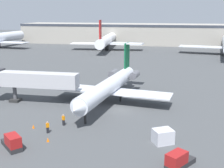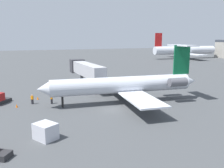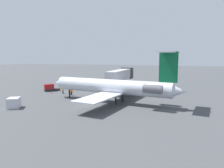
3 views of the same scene
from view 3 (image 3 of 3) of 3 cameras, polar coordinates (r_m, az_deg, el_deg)
ground_plane at (r=40.32m, az=-5.83°, el=-5.62°), size 400.00×400.00×0.10m
regional_jet at (r=40.79m, az=0.57°, el=-0.64°), size 22.71×28.84×9.97m
jet_bridge at (r=55.74m, az=2.61°, el=2.54°), size 17.11×3.29×5.99m
ground_crew_marshaller at (r=52.93m, az=-13.41°, el=-1.68°), size 0.47×0.46×1.69m
ground_crew_loader at (r=50.36m, az=-11.15°, el=-2.07°), size 0.48×0.42×1.69m
baggage_tug_trailing at (r=57.77m, az=-16.65°, el=-1.06°), size 3.93×3.69×1.90m
cargo_container_uld at (r=40.85m, az=-25.46°, el=-4.74°), size 3.04×2.86×1.85m
traffic_cone_near at (r=54.71m, az=-10.79°, el=-1.93°), size 0.36×0.36×0.55m
traffic_cone_mid at (r=53.53m, az=-16.36°, el=-2.31°), size 0.36×0.36×0.55m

